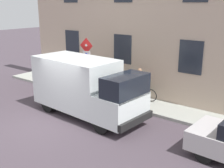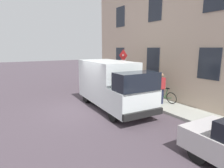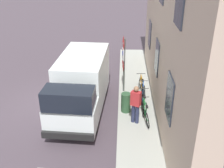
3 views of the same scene
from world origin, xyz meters
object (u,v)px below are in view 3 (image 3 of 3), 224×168
Objects in this scene: bicycle_black at (144,103)px; litter_bin at (126,102)px; sign_post_stacked at (123,58)px; delivery_van at (81,84)px; bicycle_orange at (142,86)px; pedestrian at (136,103)px; bicycle_green at (145,113)px; bicycle_blue at (143,94)px.

bicycle_black is 1.90× the size of litter_bin.
sign_post_stacked is 1.67× the size of bicycle_black.
delivery_van is 3.34m from bicycle_orange.
sign_post_stacked is at bearing -146.34° from pedestrian.
bicycle_orange is (0.00, 2.52, 0.00)m from bicycle_green.
delivery_van reaches higher than bicycle_orange.
bicycle_blue is (0.00, 0.84, 0.00)m from bicycle_black.
bicycle_blue is at bearing -170.06° from pedestrian.
bicycle_green is at bearing 175.44° from bicycle_orange.
delivery_van is 3.06m from bicycle_blue.
sign_post_stacked reaches higher than litter_bin.
bicycle_blue is (2.87, 0.66, -0.82)m from delivery_van.
pedestrian is (-0.43, -0.18, 0.56)m from bicycle_green.
bicycle_blue and bicycle_orange have the same top height.
bicycle_black is at bearing 89.69° from delivery_van.
bicycle_black is at bearing -179.95° from pedestrian.
bicycle_orange is at bearing -6.96° from bicycle_green.
pedestrian is at bearing -66.19° from litter_bin.
pedestrian is 1.08m from litter_bin.
bicycle_green is 1.08m from litter_bin.
pedestrian is at bearing 166.34° from bicycle_orange.
sign_post_stacked is 2.01m from bicycle_blue.
bicycle_orange is (-0.00, 1.68, 0.00)m from bicycle_black.
sign_post_stacked is at bearing 94.24° from litter_bin.
bicycle_blue is at bearing -0.04° from bicycle_black.
pedestrian is (-0.43, -1.86, 0.56)m from bicycle_blue.
sign_post_stacked is at bearing 48.29° from bicycle_blue.
bicycle_orange is at bearing -10.18° from sign_post_stacked.
litter_bin is (2.04, -0.32, -0.74)m from delivery_van.
sign_post_stacked is 3.06m from pedestrian.
sign_post_stacked is 1.75m from bicycle_orange.
delivery_van reaches higher than bicycle_green.
litter_bin is at bearing 99.59° from bicycle_black.
sign_post_stacked is 1.67× the size of bicycle_green.
pedestrian reaches higher than bicycle_blue.
litter_bin is at bearing -133.11° from pedestrian.
bicycle_black is 1.24m from pedestrian.
delivery_van is (-1.90, -1.67, -0.62)m from sign_post_stacked.
delivery_van is 3.17× the size of bicycle_orange.
bicycle_green is 0.73m from pedestrian.
sign_post_stacked is at bearing 75.27° from bicycle_orange.
delivery_van reaches higher than bicycle_blue.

